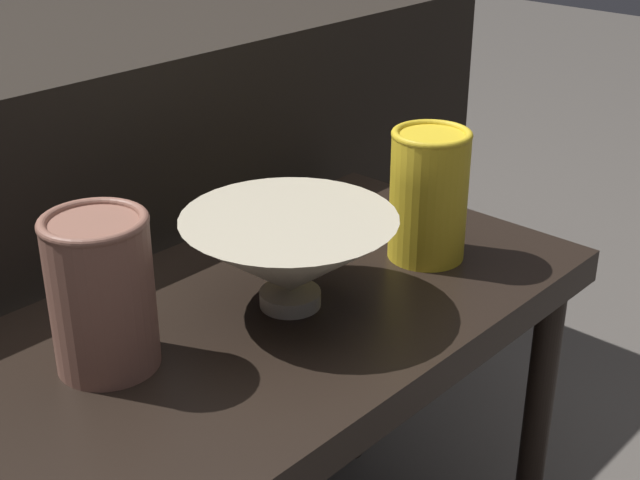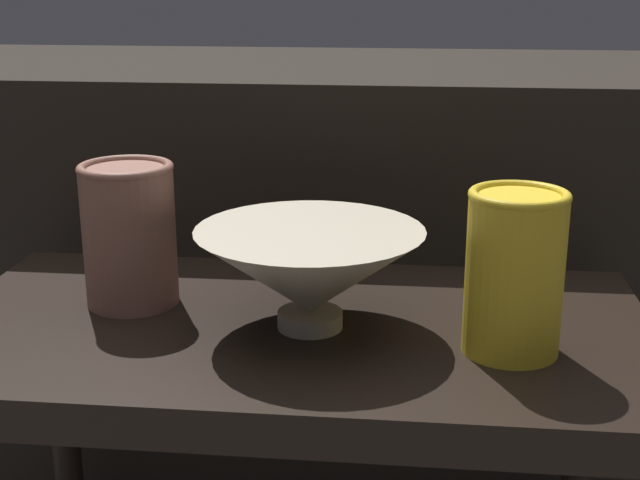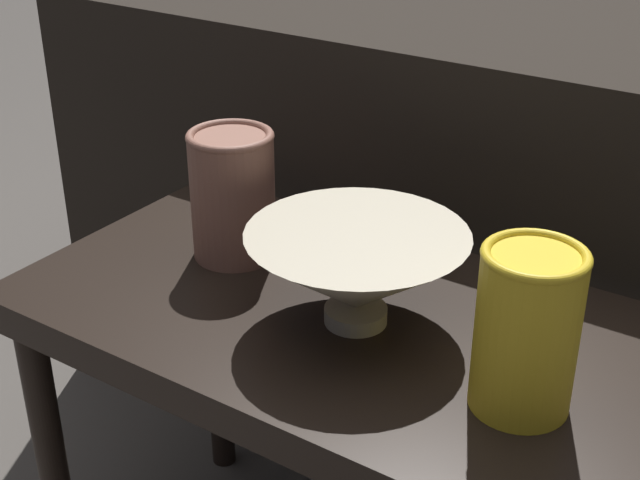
# 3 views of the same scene
# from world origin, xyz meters

# --- Properties ---
(table) EXTENTS (0.71, 0.38, 0.47)m
(table) POSITION_xyz_m (0.00, 0.00, 0.41)
(table) COLOR black
(table) RESTS_ON ground_plane
(couch_backdrop) EXTENTS (1.45, 0.50, 0.67)m
(couch_backdrop) POSITION_xyz_m (0.00, 0.49, 0.34)
(couch_backdrop) COLOR black
(couch_backdrop) RESTS_ON ground_plane
(bowl) EXTENTS (0.22, 0.22, 0.10)m
(bowl) POSITION_xyz_m (0.02, -0.01, 0.52)
(bowl) COLOR #B2A88E
(bowl) RESTS_ON table
(vase_textured_left) EXTENTS (0.10, 0.10, 0.15)m
(vase_textured_left) POSITION_xyz_m (-0.18, 0.04, 0.54)
(vase_textured_left) COLOR brown
(vase_textured_left) RESTS_ON table
(vase_colorful_right) EXTENTS (0.09, 0.09, 0.15)m
(vase_colorful_right) POSITION_xyz_m (0.21, -0.05, 0.54)
(vase_colorful_right) COLOR gold
(vase_colorful_right) RESTS_ON table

